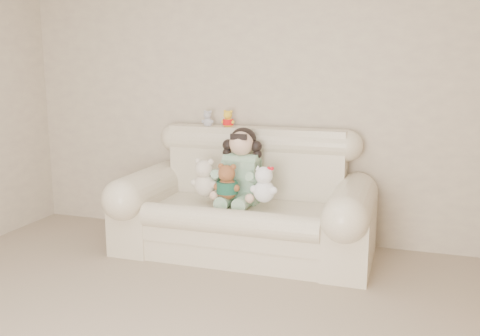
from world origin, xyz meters
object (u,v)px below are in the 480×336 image
seated_child (242,165)px  sofa (244,194)px  brown_teddy (227,178)px  cream_teddy (205,174)px  white_cat (264,180)px

seated_child → sofa: bearing=-55.0°
sofa → brown_teddy: (-0.09, -0.16, 0.16)m
cream_teddy → brown_teddy: bearing=-5.3°
sofa → cream_teddy: bearing=-158.8°
sofa → white_cat: bearing=-34.1°
seated_child → cream_teddy: bearing=-136.7°
brown_teddy → cream_teddy: (-0.21, 0.04, 0.01)m
cream_teddy → sofa: bearing=26.8°
seated_child → white_cat: (0.26, -0.23, -0.07)m
white_cat → sofa: bearing=126.8°
cream_teddy → white_cat: bearing=2.3°
brown_teddy → seated_child: bearing=76.9°
white_cat → cream_teddy: cream_teddy is taller
brown_teddy → sofa: bearing=57.9°
seated_child → cream_teddy: seated_child is taller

